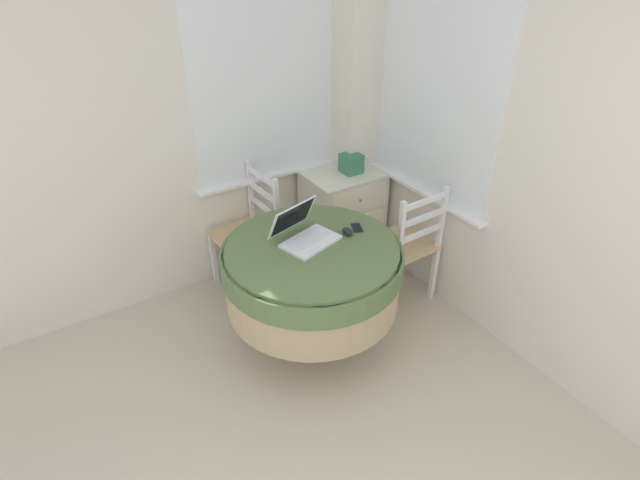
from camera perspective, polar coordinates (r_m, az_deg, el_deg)
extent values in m
cube|color=silver|center=(3.40, -26.48, 9.83)|extent=(4.24, 0.06, 2.55)
cube|color=white|center=(3.63, -6.36, 17.86)|extent=(1.10, 0.01, 1.42)
cube|color=white|center=(3.85, -5.52, 7.35)|extent=(1.18, 0.07, 0.02)
cube|color=white|center=(3.44, 13.17, 16.42)|extent=(0.01, 1.10, 1.42)
cube|color=white|center=(3.68, 11.45, 5.56)|extent=(0.07, 1.18, 0.02)
cube|color=silver|center=(3.92, 4.15, 15.81)|extent=(0.28, 0.28, 2.55)
cylinder|color=#4C3D2D|center=(3.43, -0.81, -11.49)|extent=(0.36, 0.36, 0.03)
cylinder|color=#4C3D2D|center=(3.18, -0.87, -6.57)|extent=(0.11, 0.11, 0.73)
cylinder|color=tan|center=(3.07, -0.89, -4.10)|extent=(1.07, 1.07, 0.39)
cylinder|color=#567042|center=(3.00, -0.91, -2.23)|extent=(1.10, 1.10, 0.14)
cylinder|color=#567042|center=(2.96, -0.92, -0.95)|extent=(1.04, 1.04, 0.02)
cube|color=white|center=(2.99, -1.07, -0.18)|extent=(0.38, 0.30, 0.02)
cube|color=silver|center=(2.99, -1.28, 0.09)|extent=(0.32, 0.21, 0.00)
cube|color=white|center=(3.02, -3.21, 2.61)|extent=(0.35, 0.18, 0.20)
cube|color=black|center=(3.02, -3.14, 2.61)|extent=(0.31, 0.16, 0.18)
ellipsoid|color=black|center=(3.06, 3.16, 0.99)|extent=(0.06, 0.09, 0.04)
cube|color=black|center=(3.14, 4.23, 1.43)|extent=(0.09, 0.12, 0.01)
cube|color=black|center=(3.14, 4.24, 1.52)|extent=(0.07, 0.08, 0.00)
cube|color=tan|center=(3.71, -8.69, 0.51)|extent=(0.44, 0.46, 0.02)
cube|color=white|center=(3.92, -12.06, -2.00)|extent=(0.04, 0.04, 0.44)
cube|color=white|center=(3.64, -9.48, -4.75)|extent=(0.04, 0.04, 0.44)
cube|color=white|center=(4.05, -7.46, -0.31)|extent=(0.04, 0.04, 0.44)
cube|color=white|center=(3.77, -4.62, -2.84)|extent=(0.04, 0.04, 0.44)
cube|color=white|center=(3.81, -7.96, 5.70)|extent=(0.03, 0.03, 0.47)
cube|color=white|center=(3.52, -4.96, 3.48)|extent=(0.03, 0.03, 0.47)
cube|color=white|center=(3.59, -6.69, 7.15)|extent=(0.05, 0.38, 0.04)
cube|color=white|center=(3.64, -6.57, 5.42)|extent=(0.05, 0.38, 0.04)
cube|color=white|center=(3.70, -6.46, 3.74)|extent=(0.05, 0.38, 0.04)
cube|color=tan|center=(3.63, 9.20, -0.41)|extent=(0.45, 0.43, 0.02)
cube|color=white|center=(3.97, 9.19, -1.19)|extent=(0.04, 0.04, 0.44)
cube|color=white|center=(3.76, 4.91, -3.00)|extent=(0.04, 0.04, 0.44)
cube|color=white|center=(3.77, 12.87, -3.72)|extent=(0.04, 0.04, 0.44)
cube|color=white|center=(3.55, 8.55, -5.81)|extent=(0.04, 0.04, 0.44)
cube|color=white|center=(3.52, 13.80, 2.55)|extent=(0.03, 0.03, 0.47)
cube|color=white|center=(3.27, 9.22, 0.73)|extent=(0.03, 0.03, 0.47)
cube|color=white|center=(3.31, 11.93, 4.32)|extent=(0.38, 0.04, 0.04)
cube|color=white|center=(3.36, 11.69, 2.50)|extent=(0.38, 0.04, 0.04)
cube|color=white|center=(3.43, 11.47, 0.73)|extent=(0.38, 0.04, 0.04)
cube|color=silver|center=(4.09, 2.54, 2.80)|extent=(0.57, 0.45, 0.75)
cube|color=silver|center=(3.91, 2.68, 7.66)|extent=(0.60, 0.47, 0.02)
cube|color=white|center=(3.81, 4.57, 4.59)|extent=(0.50, 0.01, 0.21)
sphere|color=olive|center=(3.80, 4.64, 4.54)|extent=(0.02, 0.02, 0.02)
cube|color=white|center=(3.93, 4.42, 1.38)|extent=(0.50, 0.01, 0.21)
sphere|color=olive|center=(3.92, 4.49, 1.33)|extent=(0.02, 0.02, 0.02)
cube|color=white|center=(4.06, 4.27, -1.62)|extent=(0.50, 0.01, 0.21)
sphere|color=olive|center=(4.06, 4.34, -1.67)|extent=(0.02, 0.02, 0.02)
cube|color=#387A5B|center=(3.88, 3.58, 8.75)|extent=(0.15, 0.15, 0.14)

